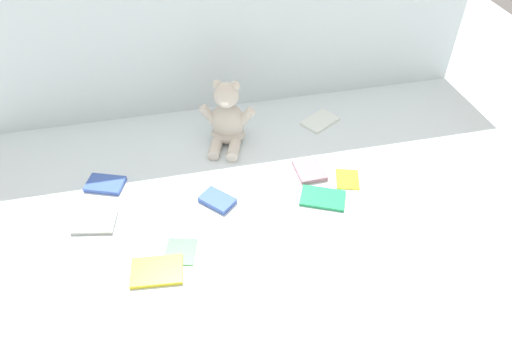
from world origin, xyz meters
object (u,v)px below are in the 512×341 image
Objects in this scene: book_case_8 at (95,222)px; book_case_4 at (348,179)px; book_case_5 at (320,121)px; book_case_7 at (323,198)px; book_case_0 at (105,184)px; book_case_3 at (309,170)px; book_case_6 at (157,271)px; teddy_bear at (227,120)px; book_case_1 at (217,200)px; book_case_2 at (181,251)px.

book_case_4 is at bearing 102.21° from book_case_8.
book_case_7 is (-0.12, -0.39, -0.00)m from book_case_5.
book_case_0 is at bearing 71.71° from book_case_5.
book_case_5 is at bearing -117.14° from book_case_3.
book_case_6 is 0.28m from book_case_8.
book_case_3 is (0.24, -0.23, -0.08)m from teddy_bear.
teddy_bear reaches higher than book_case_4.
book_case_6 is 1.14× the size of book_case_8.
book_case_0 is at bearing 113.68° from book_case_1.
teddy_bear reaches higher than book_case_1.
book_case_6 reaches higher than book_case_5.
book_case_6 is (-0.53, -0.30, -0.00)m from book_case_3.
book_case_4 is (0.11, -0.06, -0.00)m from book_case_3.
book_case_3 reaches higher than book_case_7.
book_case_4 and book_case_5 have the same top height.
book_case_6 is (-0.65, -0.56, 0.00)m from book_case_5.
book_case_3 is 0.92× the size of book_case_8.
teddy_bear is 0.46m from book_case_0.
book_case_3 is at bearing 107.63° from book_case_8.
book_case_0 is 1.26× the size of book_case_2.
book_case_3 reaches higher than book_case_4.
book_case_6 is at bearing -174.00° from book_case_1.
book_case_1 is at bearing -86.94° from teddy_bear.
book_case_4 is (0.35, -0.29, -0.08)m from teddy_bear.
book_case_1 is 0.37m from book_case_8.
book_case_4 is at bearing -20.68° from teddy_bear.
book_case_2 is 0.09m from book_case_6.
book_case_0 is at bearing 96.98° from book_case_7.
book_case_2 is at bearing 35.01° from book_case_4.
book_case_6 is (-0.64, -0.24, 0.00)m from book_case_4.
book_case_8 reaches higher than book_case_4.
book_case_0 is at bearing -141.74° from teddy_bear.
book_case_4 reaches higher than book_case_2.
book_case_4 is (0.78, -0.14, -0.00)m from book_case_0.
book_case_3 reaches higher than book_case_5.
book_case_1 reaches higher than book_case_2.
book_case_3 is 0.82× the size of book_case_7.
book_case_3 is at bearing 25.77° from book_case_7.
book_case_3 is 1.20× the size of book_case_4.
book_case_6 is (-0.20, -0.23, -0.00)m from book_case_1.
teddy_bear is 0.53m from book_case_2.
book_case_1 reaches higher than book_case_3.
book_case_5 is 0.96× the size of book_case_7.
book_case_2 is 1.00× the size of book_case_4.
book_case_3 reaches higher than book_case_8.
book_case_2 is 0.83× the size of book_case_3.
book_case_6 is (-0.07, -0.06, 0.00)m from book_case_2.
book_case_5 and book_case_7 have the same top height.
book_case_4 is (0.57, 0.18, 0.00)m from book_case_2.
book_case_1 reaches higher than book_case_7.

